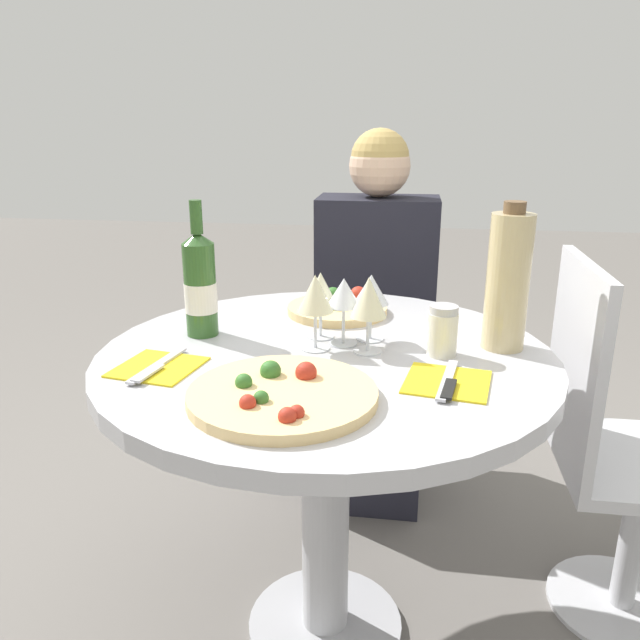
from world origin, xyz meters
The scene contains 17 objects.
ground_plane centered at (0.00, 0.00, 0.00)m, with size 12.00×12.00×0.00m, color slate.
dining_table centered at (0.00, 0.00, 0.59)m, with size 0.95×0.95×0.72m.
chair_behind_diner centered at (0.06, 0.85, 0.42)m, with size 0.40×0.40×0.89m.
seated_diner centered at (0.06, 0.71, 0.52)m, with size 0.38×0.44×1.16m.
chair_empty_side centered at (0.67, 0.18, 0.42)m, with size 0.40×0.40×0.89m.
pizza_large centered at (-0.04, -0.25, 0.73)m, with size 0.33×0.33×0.05m.
pizza_small_far centered at (-0.01, 0.28, 0.73)m, with size 0.25×0.25×0.05m.
wine_bottle centered at (-0.29, 0.07, 0.83)m, with size 0.07×0.07×0.30m.
tall_carafe centered at (0.37, 0.08, 0.86)m, with size 0.09×0.09×0.31m.
sugar_shaker centered at (0.24, 0.01, 0.77)m, with size 0.06×0.06×0.11m.
wine_glass_back_right centered at (0.09, 0.09, 0.83)m, with size 0.08×0.08×0.15m.
wine_glass_front_left centered at (-0.02, 0.01, 0.84)m, with size 0.08×0.08×0.16m.
wine_glass_back_left centered at (-0.02, 0.09, 0.83)m, with size 0.07×0.07×0.15m.
wine_glass_front_right centered at (0.09, 0.01, 0.84)m, with size 0.08×0.08×0.16m.
wine_glass_center centered at (0.03, 0.05, 0.83)m, with size 0.07×0.07×0.15m.
place_setting_left centered at (-0.31, -0.14, 0.72)m, with size 0.17×0.19×0.01m.
place_setting_right centered at (0.24, -0.13, 0.72)m, with size 0.17×0.19×0.01m.
Camera 1 is at (0.16, -1.21, 1.18)m, focal length 35.00 mm.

